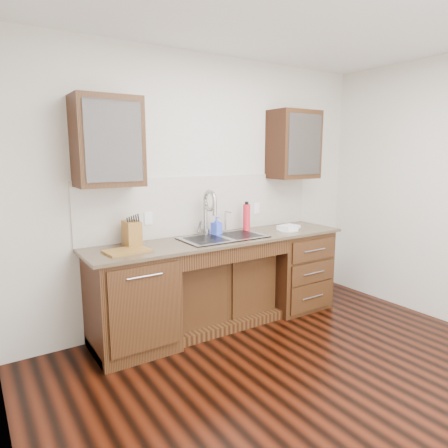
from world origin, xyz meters
TOP-DOWN VIEW (x-y plane):
  - ground at (0.00, 0.00)m, footprint 4.00×3.50m
  - wall_back at (0.00, 1.80)m, footprint 4.00×0.10m
  - base_cabinet_left at (-0.95, 1.44)m, footprint 0.70×0.62m
  - base_cabinet_center at (0.00, 1.53)m, footprint 1.20×0.44m
  - base_cabinet_right at (0.95, 1.44)m, footprint 0.70×0.62m
  - countertop at (0.00, 1.43)m, footprint 2.70×0.65m
  - backsplash at (0.00, 1.74)m, footprint 2.70×0.02m
  - sink at (0.00, 1.41)m, footprint 0.84×0.46m
  - faucet at (-0.07, 1.64)m, footprint 0.04×0.04m
  - filter_tap at (0.18, 1.65)m, footprint 0.02×0.02m
  - upper_cabinet_left at (-1.05, 1.58)m, footprint 0.55×0.34m
  - upper_cabinet_right at (1.05, 1.58)m, footprint 0.55×0.34m
  - outlet_left at (-0.65, 1.73)m, footprint 0.08×0.01m
  - outlet_right at (0.65, 1.73)m, footprint 0.08×0.01m
  - soap_bottle at (0.02, 1.57)m, footprint 0.11×0.11m
  - water_bottle at (0.40, 1.58)m, footprint 0.08×0.08m
  - plate at (0.79, 1.36)m, footprint 0.30×0.30m
  - dish_towel at (0.82, 1.38)m, footprint 0.24×0.19m
  - knife_block at (-0.88, 1.56)m, footprint 0.13×0.21m
  - cutting_board at (-0.99, 1.38)m, footprint 0.38×0.28m
  - cup_left_a at (-1.10, 1.58)m, footprint 0.13×0.13m
  - cup_left_b at (-0.96, 1.58)m, footprint 0.14×0.14m
  - cup_right_a at (0.92, 1.58)m, footprint 0.16×0.16m
  - cup_right_b at (1.19, 1.58)m, footprint 0.11×0.11m

SIDE VIEW (x-z plane):
  - ground at x=0.00m, z-range -0.10..0.00m
  - base_cabinet_center at x=0.00m, z-range 0.00..0.70m
  - base_cabinet_left at x=-0.95m, z-range 0.00..0.88m
  - base_cabinet_right at x=0.95m, z-range 0.00..0.88m
  - sink at x=0.00m, z-range 0.73..0.92m
  - countertop at x=0.00m, z-range 0.88..0.91m
  - plate at x=0.79m, z-range 0.91..0.92m
  - cutting_board at x=-0.99m, z-range 0.91..0.93m
  - dish_towel at x=0.82m, z-range 0.93..0.96m
  - soap_bottle at x=0.02m, z-range 0.91..1.10m
  - knife_block at x=-0.88m, z-range 0.91..1.14m
  - filter_tap at x=0.18m, z-range 0.91..1.15m
  - water_bottle at x=0.40m, z-range 0.91..1.20m
  - faucet at x=-0.07m, z-range 0.91..1.31m
  - outlet_left at x=-0.65m, z-range 1.06..1.18m
  - outlet_right at x=0.65m, z-range 1.06..1.18m
  - backsplash at x=0.00m, z-range 0.91..1.50m
  - wall_back at x=0.00m, z-range 0.00..2.70m
  - cup_right_b at x=1.19m, z-range 1.72..1.81m
  - cup_left_a at x=-1.10m, z-range 1.72..1.82m
  - cup_left_b at x=-0.96m, z-range 1.72..1.82m
  - cup_right_a at x=0.92m, z-range 1.72..1.82m
  - upper_cabinet_left at x=-1.05m, z-range 1.45..2.20m
  - upper_cabinet_right at x=1.05m, z-range 1.45..2.20m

